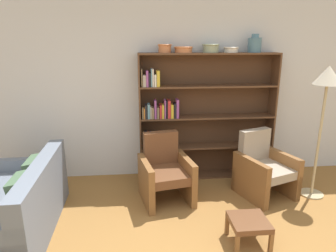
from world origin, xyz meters
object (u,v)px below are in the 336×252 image
couch (14,209)px  armchair_cushioned (264,168)px  bowl_stoneware (211,48)px  footstool (249,223)px  floor_lamp (327,86)px  bookshelf (195,119)px  bowl_terracotta (183,49)px  bowl_olive (165,48)px  vase_tall (255,44)px  armchair_leather (165,172)px  bowl_cream (231,49)px

couch → armchair_cushioned: (3.14, 0.60, 0.10)m
bowl_stoneware → couch: bearing=-153.0°
footstool → floor_lamp: bearing=36.5°
bookshelf → bowl_stoneware: (0.20, -0.02, 1.07)m
bowl_terracotta → couch: bowl_terracotta is taller
bowl_olive → vase_tall: bearing=-0.0°
bowl_stoneware → vase_tall: 0.65m
vase_tall → bowl_stoneware: bearing=180.0°
armchair_leather → armchair_cushioned: bearing=168.6°
armchair_cushioned → vase_tall: bearing=-109.2°
footstool → bowl_olive: bearing=113.4°
bookshelf → bowl_cream: size_ratio=9.40×
bowl_olive → floor_lamp: bearing=-20.7°
bowl_cream → armchair_leather: (-1.03, -0.66, -1.60)m
bowl_terracotta → couch: (-2.08, -1.26, -1.70)m
armchair_cushioned → bowl_stoneware: bearing=-65.0°
armchair_leather → footstool: (0.80, -1.05, -0.15)m
bookshelf → armchair_leather: size_ratio=2.33×
floor_lamp → footstool: size_ratio=4.57×
bowl_terracotta → armchair_cushioned: (1.06, -0.67, -1.60)m
bowl_olive → armchair_leather: bearing=-94.9°
bookshelf → bowl_olive: 1.17m
armchair_cushioned → floor_lamp: size_ratio=0.50×
vase_tall → footstool: vase_tall is taller
bowl_cream → bowl_olive: bearing=180.0°
bowl_terracotta → floor_lamp: (1.75, -0.77, -0.44)m
bowl_olive → bowl_cream: (0.97, -0.00, -0.02)m
bowl_cream → footstool: (-0.23, -1.71, -1.74)m
bowl_olive → bowl_stoneware: (0.67, -0.00, 0.00)m
bowl_cream → armchair_leather: bowl_cream is taller
bookshelf → armchair_cushioned: size_ratio=2.33×
floor_lamp → footstool: bearing=-143.5°
bowl_stoneware → armchair_cushioned: size_ratio=0.28×
bowl_terracotta → armchair_leather: 1.76m
bookshelf → bowl_stoneware: bearing=-6.8°
vase_tall → floor_lamp: 1.16m
bowl_olive → couch: bowl_olive is taller
bowl_cream → couch: size_ratio=0.13×
bowl_terracotta → vase_tall: bearing=-0.0°
bowl_stoneware → vase_tall: (0.65, 0.00, 0.05)m
bowl_olive → bowl_cream: bearing=-0.0°
bookshelf → couch: (-2.28, -1.29, -0.65)m
vase_tall → armchair_leather: size_ratio=0.29×
bowl_cream → vase_tall: (0.35, 0.00, 0.07)m
vase_tall → footstool: size_ratio=0.67×
armchair_leather → couch: bearing=7.6°
bowl_cream → vase_tall: vase_tall is taller
bookshelf → bowl_stoneware: bowl_stoneware is taller
bookshelf → bowl_cream: bowl_cream is taller
bowl_stoneware → vase_tall: size_ratio=0.94×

